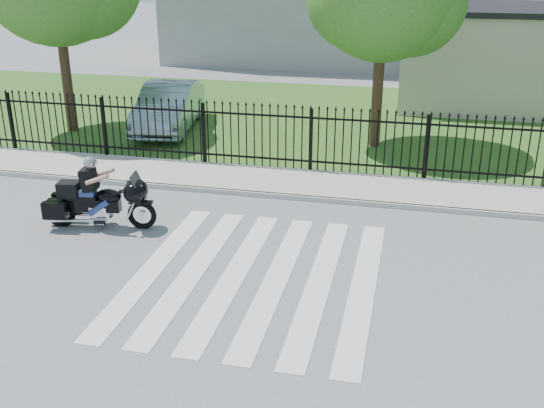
# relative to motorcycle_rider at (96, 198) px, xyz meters

# --- Properties ---
(ground) EXTENTS (120.00, 120.00, 0.00)m
(ground) POSITION_rel_motorcycle_rider_xyz_m (3.93, -1.44, -0.67)
(ground) COLOR slate
(ground) RESTS_ON ground
(crosswalk) EXTENTS (5.00, 5.50, 0.01)m
(crosswalk) POSITION_rel_motorcycle_rider_xyz_m (3.93, -1.44, -0.67)
(crosswalk) COLOR silver
(crosswalk) RESTS_ON ground
(sidewalk) EXTENTS (40.00, 2.00, 0.12)m
(sidewalk) POSITION_rel_motorcycle_rider_xyz_m (3.93, 3.56, -0.61)
(sidewalk) COLOR #ADAAA3
(sidewalk) RESTS_ON ground
(curb) EXTENTS (40.00, 0.12, 0.12)m
(curb) POSITION_rel_motorcycle_rider_xyz_m (3.93, 2.56, -0.61)
(curb) COLOR #ADAAA3
(curb) RESTS_ON ground
(grass_strip) EXTENTS (40.00, 12.00, 0.02)m
(grass_strip) POSITION_rel_motorcycle_rider_xyz_m (3.93, 10.56, -0.66)
(grass_strip) COLOR #2C541C
(grass_strip) RESTS_ON ground
(iron_fence) EXTENTS (26.00, 0.04, 1.80)m
(iron_fence) POSITION_rel_motorcycle_rider_xyz_m (3.93, 4.56, 0.23)
(iron_fence) COLOR black
(iron_fence) RESTS_ON ground
(building_low) EXTENTS (10.00, 6.00, 3.50)m
(building_low) POSITION_rel_motorcycle_rider_xyz_m (10.93, 14.56, 1.08)
(building_low) COLOR beige
(building_low) RESTS_ON ground
(building_low_roof) EXTENTS (10.20, 6.20, 0.20)m
(building_low_roof) POSITION_rel_motorcycle_rider_xyz_m (10.93, 14.56, 2.93)
(building_low_roof) COLOR black
(building_low_roof) RESTS_ON building_low
(motorcycle_rider) EXTENTS (2.48, 1.02, 1.65)m
(motorcycle_rider) POSITION_rel_motorcycle_rider_xyz_m (0.00, 0.00, 0.00)
(motorcycle_rider) COLOR black
(motorcycle_rider) RESTS_ON ground
(parked_car) EXTENTS (2.31, 4.84, 1.53)m
(parked_car) POSITION_rel_motorcycle_rider_xyz_m (-1.45, 7.94, 0.11)
(parked_car) COLOR #8CA4B0
(parked_car) RESTS_ON grass_strip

